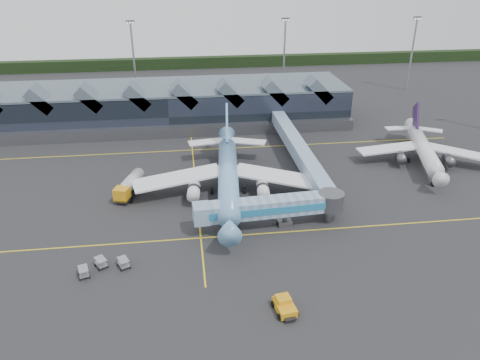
{
  "coord_description": "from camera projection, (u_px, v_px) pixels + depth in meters",
  "views": [
    {
      "loc": [
        -1.76,
        -69.47,
        40.11
      ],
      "look_at": [
        7.36,
        1.42,
        5.0
      ],
      "focal_mm": 35.0,
      "sensor_mm": 36.0,
      "label": 1
    }
  ],
  "objects": [
    {
      "name": "tree_line_far",
      "position": [
        184.0,
        63.0,
        176.78
      ],
      "size": [
        260.0,
        4.0,
        4.0
      ],
      "primitive_type": "cube",
      "color": "black",
      "rests_on": "ground"
    },
    {
      "name": "pushback_tug",
      "position": [
        285.0,
        306.0,
        57.57
      ],
      "size": [
        2.99,
        4.24,
        1.76
      ],
      "rotation": [
        0.0,
        0.0,
        0.15
      ],
      "color": "orange",
      "rests_on": "ground"
    },
    {
      "name": "baggage_carts",
      "position": [
        103.0,
        265.0,
        65.0
      ],
      "size": [
        7.05,
        4.19,
        1.37
      ],
      "rotation": [
        0.0,
        0.0,
        0.43
      ],
      "color": "#9A9EA2",
      "rests_on": "ground"
    },
    {
      "name": "taxi_stripes",
      "position": [
        196.0,
        186.0,
        88.64
      ],
      "size": [
        120.0,
        60.0,
        0.01
      ],
      "color": "yellow",
      "rests_on": "ground"
    },
    {
      "name": "regional_jet",
      "position": [
        423.0,
        148.0,
        97.15
      ],
      "size": [
        26.36,
        29.39,
        10.23
      ],
      "rotation": [
        0.0,
        0.0,
        -0.27
      ],
      "color": "white",
      "rests_on": "ground"
    },
    {
      "name": "fuel_truck",
      "position": [
        130.0,
        184.0,
        85.15
      ],
      "size": [
        5.2,
        9.84,
        3.32
      ],
      "rotation": [
        0.0,
        0.0,
        -0.32
      ],
      "color": "black",
      "rests_on": "ground"
    },
    {
      "name": "terminal",
      "position": [
        169.0,
        104.0,
        119.16
      ],
      "size": [
        90.0,
        22.25,
        12.52
      ],
      "color": "black",
      "rests_on": "ground"
    },
    {
      "name": "light_masts",
      "position": [
        260.0,
        59.0,
        132.54
      ],
      "size": [
        132.4,
        42.56,
        22.45
      ],
      "color": "gray",
      "rests_on": "ground"
    },
    {
      "name": "jet_bridge",
      "position": [
        278.0,
        207.0,
        74.43
      ],
      "size": [
        24.59,
        5.17,
        5.15
      ],
      "rotation": [
        0.0,
        0.0,
        0.07
      ],
      "color": "#719ABC",
      "rests_on": "ground"
    },
    {
      "name": "ground",
      "position": [
        198.0,
        212.0,
        79.74
      ],
      "size": [
        260.0,
        260.0,
        0.0
      ],
      "primitive_type": "plane",
      "color": "#27272A",
      "rests_on": "ground"
    },
    {
      "name": "main_airliner",
      "position": [
        228.0,
        174.0,
        84.57
      ],
      "size": [
        35.07,
        40.51,
        13.0
      ],
      "rotation": [
        0.0,
        0.0,
        -0.09
      ],
      "color": "#70A2E3",
      "rests_on": "ground"
    }
  ]
}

